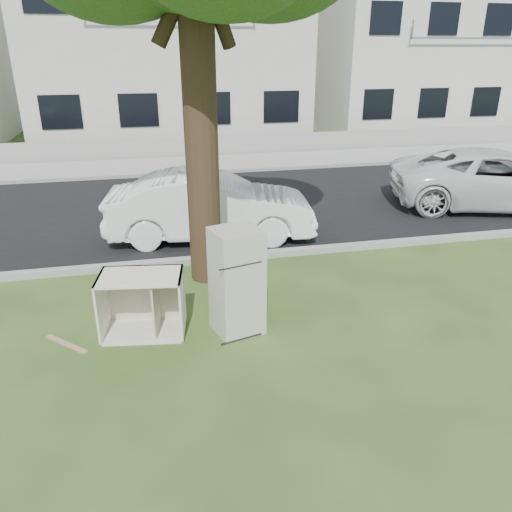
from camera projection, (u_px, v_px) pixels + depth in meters
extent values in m
plane|color=#2E4719|center=(250.00, 325.00, 7.29)|extent=(120.00, 120.00, 0.00)
cube|color=black|center=(201.00, 207.00, 12.69)|extent=(120.00, 7.00, 0.01)
cube|color=gray|center=(223.00, 261.00, 9.50)|extent=(120.00, 0.18, 0.12)
cube|color=gray|center=(188.00, 175.00, 15.89)|extent=(120.00, 0.18, 0.12)
cube|color=gray|center=(184.00, 165.00, 17.19)|extent=(120.00, 2.80, 0.01)
cube|color=gray|center=(180.00, 147.00, 18.50)|extent=(120.00, 0.15, 0.70)
cylinder|color=black|center=(201.00, 127.00, 7.83)|extent=(0.54, 0.54, 5.20)
cube|color=beige|center=(166.00, 51.00, 21.65)|extent=(11.00, 8.00, 7.20)
cube|color=silver|center=(417.00, 58.00, 24.19)|extent=(10.00, 8.00, 6.60)
cube|color=silver|center=(237.00, 282.00, 6.89)|extent=(0.76, 0.73, 1.53)
cube|color=white|center=(143.00, 304.00, 6.96)|extent=(1.23, 0.87, 0.89)
cube|color=#9F824C|center=(138.00, 327.00, 7.21)|extent=(0.95, 0.71, 0.02)
cube|color=#9F7A53|center=(67.00, 344.00, 6.81)|extent=(0.62, 0.62, 0.02)
cube|color=tan|center=(138.00, 304.00, 7.88)|extent=(0.24, 0.80, 0.02)
imported|color=white|center=(211.00, 206.00, 10.38)|extent=(4.43, 2.03, 1.41)
imported|color=silver|center=(497.00, 179.00, 12.47)|extent=(5.61, 3.77, 1.43)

